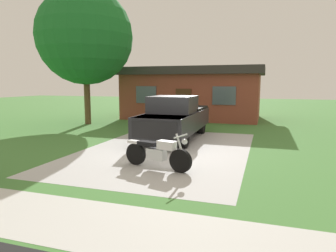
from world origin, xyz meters
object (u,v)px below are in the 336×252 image
(pickup_truck, at_px, (176,117))
(neighbor_house, at_px, (193,93))
(motorcycle, at_px, (158,153))
(shade_tree, at_px, (85,37))

(pickup_truck, xyz_separation_m, neighbor_house, (-1.16, 8.16, 0.84))
(motorcycle, relative_size, shade_tree, 0.27)
(motorcycle, bearing_deg, pickup_truck, 100.28)
(pickup_truck, relative_size, neighbor_house, 0.59)
(motorcycle, distance_m, neighbor_house, 13.16)
(neighbor_house, bearing_deg, motorcycle, -81.08)
(motorcycle, bearing_deg, neighbor_house, 98.92)
(pickup_truck, xyz_separation_m, shade_tree, (-6.41, 3.00, 4.16))
(motorcycle, bearing_deg, shade_tree, 133.07)
(motorcycle, relative_size, neighbor_house, 0.23)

